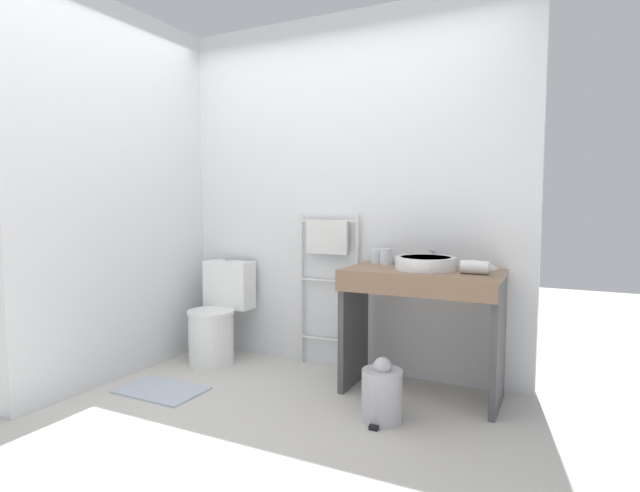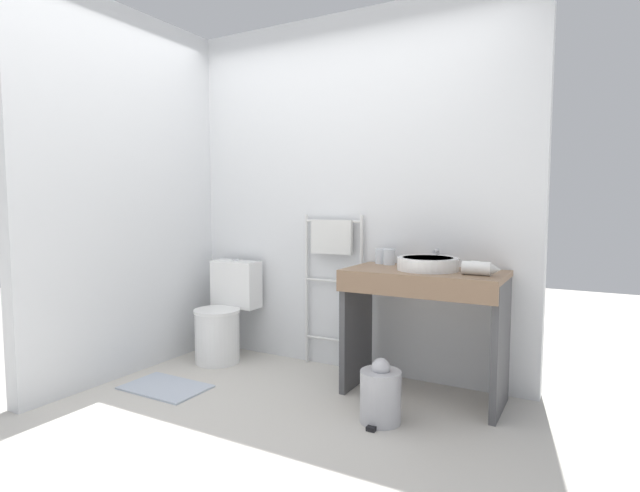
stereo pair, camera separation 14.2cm
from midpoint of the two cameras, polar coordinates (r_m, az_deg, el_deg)
The scene contains 13 objects.
ground_plane at distance 2.83m, azimuth -12.08°, elevation -21.20°, with size 12.00×12.00×0.00m, color beige.
wall_back at distance 3.77m, azimuth 1.29°, elevation 5.90°, with size 2.78×0.12×2.62m, color silver.
wall_side at distance 3.96m, azimuth -21.39°, elevation 5.52°, with size 0.12×2.04×2.62m, color silver.
toilet at distance 4.05m, azimuth -12.62°, elevation -8.06°, with size 0.40×0.51×0.79m.
towel_radiator at distance 3.71m, azimuth -0.23°, elevation -1.26°, with size 0.49×0.06×1.16m.
vanity_counter at distance 3.25m, azimuth 10.27°, elevation -7.21°, with size 0.98×0.53×0.82m.
sink_basin at distance 3.22m, azimuth 10.73°, elevation -1.91°, with size 0.38×0.38×0.08m.
faucet at distance 3.41m, azimuth 11.67°, elevation -0.97°, with size 0.02×0.10×0.12m.
cup_near_wall at distance 3.51m, azimuth 5.40°, elevation -1.14°, with size 0.08×0.08×0.10m.
cup_near_edge at distance 3.45m, azimuth 6.36°, elevation -1.21°, with size 0.08×0.08×0.11m.
hair_dryer at distance 3.09m, azimuth 16.29°, elevation -2.34°, with size 0.22×0.18×0.08m.
trash_bin at distance 2.98m, azimuth 5.69°, elevation -16.44°, with size 0.23×0.27×0.37m.
bath_mat at distance 3.62m, azimuth -18.81°, elevation -15.32°, with size 0.56×0.36×0.01m, color #B2BCCC.
Camera 1 is at (1.54, -2.01, 1.24)m, focal length 28.00 mm.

